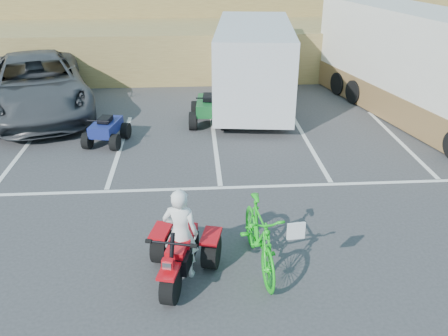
{
  "coord_description": "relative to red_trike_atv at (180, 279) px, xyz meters",
  "views": [
    {
      "loc": [
        -0.59,
        -7.52,
        5.37
      ],
      "look_at": [
        0.02,
        1.43,
        1.0
      ],
      "focal_mm": 38.0,
      "sensor_mm": 36.0,
      "label": 1
    }
  ],
  "objects": [
    {
      "name": "grass_embankment",
      "position": [
        0.91,
        16.36,
        1.42
      ],
      "size": [
        40.0,
        8.5,
        3.1
      ],
      "color": "olive",
      "rests_on": "ground"
    },
    {
      "name": "ground",
      "position": [
        0.91,
        0.88,
        0.0
      ],
      "size": [
        100.0,
        100.0,
        0.0
      ],
      "primitive_type": "plane",
      "color": "#373739",
      "rests_on": "ground"
    },
    {
      "name": "parking_stripes",
      "position": [
        1.77,
        4.95,
        0.0
      ],
      "size": [
        28.0,
        5.16,
        0.01
      ],
      "color": "white",
      "rests_on": "ground"
    },
    {
      "name": "red_trike_atv",
      "position": [
        0.0,
        0.0,
        0.0
      ],
      "size": [
        1.59,
        1.89,
        1.07
      ],
      "primitive_type": null,
      "rotation": [
        0.0,
        0.0,
        -0.24
      ],
      "color": "red",
      "rests_on": "ground"
    },
    {
      "name": "quad_atv_green",
      "position": [
        0.82,
        7.66,
        0.0
      ],
      "size": [
        1.33,
        1.71,
        1.06
      ],
      "primitive_type": null,
      "rotation": [
        0.0,
        0.0,
        -0.07
      ],
      "color": "#135423",
      "rests_on": "ground"
    },
    {
      "name": "rider",
      "position": [
        0.04,
        0.15,
        0.84
      ],
      "size": [
        0.7,
        0.54,
        1.69
      ],
      "primitive_type": "imported",
      "rotation": [
        0.0,
        0.0,
        2.9
      ],
      "color": "white",
      "rests_on": "ground"
    },
    {
      "name": "green_dirt_bike",
      "position": [
        1.41,
        0.27,
        0.64
      ],
      "size": [
        0.82,
        2.18,
        1.28
      ],
      "primitive_type": "imported",
      "rotation": [
        0.0,
        0.0,
        0.1
      ],
      "color": "#14BF19",
      "rests_on": "ground"
    },
    {
      "name": "rv_motorhome",
      "position": [
        7.6,
        7.86,
        1.45
      ],
      "size": [
        4.46,
        9.54,
        3.33
      ],
      "rotation": [
        0.0,
        0.0,
        0.24
      ],
      "color": "silver",
      "rests_on": "ground"
    },
    {
      "name": "quad_atv_blue",
      "position": [
        -2.2,
        6.24,
        0.0
      ],
      "size": [
        1.28,
        1.54,
        0.89
      ],
      "primitive_type": null,
      "rotation": [
        0.0,
        0.0,
        -0.21
      ],
      "color": "navy",
      "rests_on": "ground"
    },
    {
      "name": "cargo_trailer",
      "position": [
        2.4,
        9.28,
        1.52
      ],
      "size": [
        3.09,
        6.26,
        2.81
      ],
      "rotation": [
        0.0,
        0.0,
        -0.12
      ],
      "color": "silver",
      "rests_on": "ground"
    },
    {
      "name": "grey_pickup",
      "position": [
        -4.89,
        9.22,
        0.94
      ],
      "size": [
        5.07,
        7.41,
        1.88
      ],
      "primitive_type": "imported",
      "rotation": [
        0.0,
        0.0,
        0.31
      ],
      "color": "#3F4146",
      "rests_on": "ground"
    }
  ]
}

